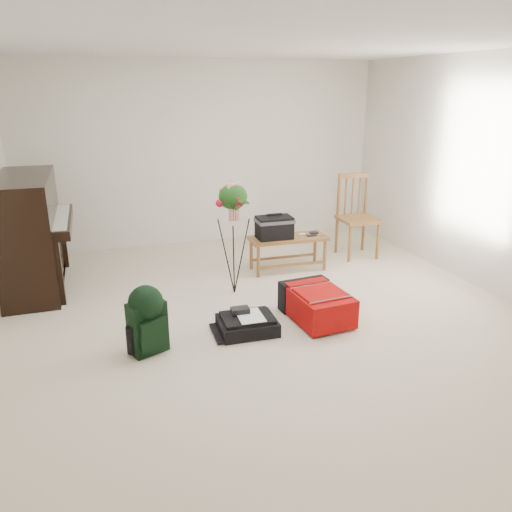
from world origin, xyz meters
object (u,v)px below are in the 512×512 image
object	(u,v)px
dining_chair	(357,217)
bench	(279,231)
flower_stand	(234,240)
red_suitcase	(315,302)
green_backpack	(147,316)
piano	(32,235)
black_duffel	(247,324)

from	to	relation	value
dining_chair	bench	bearing A→B (deg)	-165.55
dining_chair	flower_stand	xyz separation A→B (m)	(-1.88, -0.74, 0.08)
red_suitcase	bench	bearing A→B (deg)	79.98
bench	green_backpack	bearing A→B (deg)	-137.44
piano	bench	world-z (taller)	piano
piano	flower_stand	world-z (taller)	piano
bench	dining_chair	world-z (taller)	dining_chair
bench	flower_stand	xyz separation A→B (m)	(-0.70, -0.49, 0.09)
dining_chair	black_duffel	size ratio (longest dim) A/B	2.01
dining_chair	green_backpack	bearing A→B (deg)	-146.82
piano	red_suitcase	xyz separation A→B (m)	(2.62, -1.70, -0.44)
bench	red_suitcase	world-z (taller)	bench
red_suitcase	flower_stand	bearing A→B (deg)	119.62
bench	black_duffel	bearing A→B (deg)	-118.90
green_backpack	bench	bearing A→B (deg)	18.85
bench	red_suitcase	xyz separation A→B (m)	(-0.12, -1.32, -0.35)
bench	red_suitcase	distance (m)	1.38
bench	green_backpack	xyz separation A→B (m)	(-1.74, -1.50, -0.18)
piano	flower_stand	distance (m)	2.22
black_duffel	red_suitcase	bearing A→B (deg)	8.92
black_duffel	flower_stand	world-z (taller)	flower_stand
dining_chair	green_backpack	world-z (taller)	dining_chair
bench	black_duffel	distance (m)	1.69
piano	dining_chair	bearing A→B (deg)	-1.69
dining_chair	flower_stand	world-z (taller)	flower_stand
green_backpack	flower_stand	bearing A→B (deg)	22.27
green_backpack	flower_stand	size ratio (longest dim) A/B	0.48
flower_stand	green_backpack	bearing A→B (deg)	-149.01
green_backpack	flower_stand	distance (m)	1.48
black_duffel	green_backpack	distance (m)	0.94
green_backpack	flower_stand	world-z (taller)	flower_stand
dining_chair	green_backpack	distance (m)	3.42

